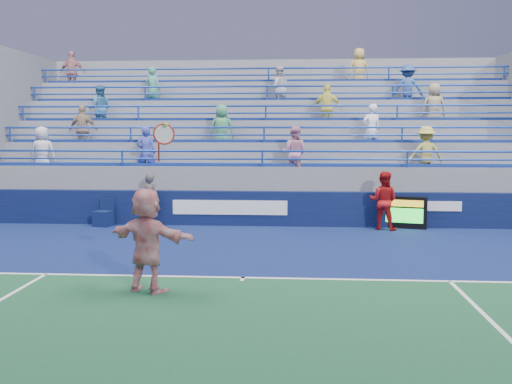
# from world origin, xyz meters

# --- Properties ---
(ground) EXTENTS (120.00, 120.00, 0.00)m
(ground) POSITION_xyz_m (0.00, 0.00, 0.00)
(ground) COLOR #333538
(sponsor_wall) EXTENTS (18.00, 0.32, 1.10)m
(sponsor_wall) POSITION_xyz_m (0.00, 6.50, 0.55)
(sponsor_wall) COLOR #091435
(sponsor_wall) RESTS_ON ground
(bleacher_stand) EXTENTS (18.00, 5.60, 6.13)m
(bleacher_stand) POSITION_xyz_m (-0.00, 10.27, 1.55)
(bleacher_stand) COLOR slate
(bleacher_stand) RESTS_ON ground
(serve_speed_board) EXTENTS (1.42, 0.54, 0.99)m
(serve_speed_board) POSITION_xyz_m (4.33, 6.30, 0.50)
(serve_speed_board) COLOR black
(serve_speed_board) RESTS_ON ground
(judge_chair) EXTENTS (0.60, 0.61, 0.87)m
(judge_chair) POSITION_xyz_m (-4.95, 6.06, 0.28)
(judge_chair) COLOR #0D1A43
(judge_chair) RESTS_ON ground
(tennis_player) EXTENTS (1.89, 1.21, 3.12)m
(tennis_player) POSITION_xyz_m (-1.67, -1.08, 0.98)
(tennis_player) COLOR white
(tennis_player) RESTS_ON ground
(line_judge) EXTENTS (0.71, 0.59, 1.68)m
(line_judge) POSITION_xyz_m (-3.48, 6.20, 0.84)
(line_judge) COLOR #131535
(line_judge) RESTS_ON ground
(ball_girl) EXTENTS (1.05, 0.94, 1.77)m
(ball_girl) POSITION_xyz_m (3.70, 6.04, 0.89)
(ball_girl) COLOR #AA1314
(ball_girl) RESTS_ON ground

